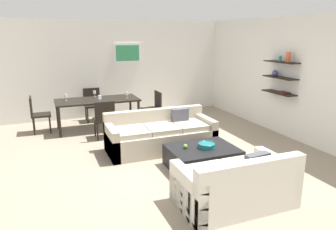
{
  "coord_description": "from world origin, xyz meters",
  "views": [
    {
      "loc": [
        -2.15,
        -5.46,
        2.31
      ],
      "look_at": [
        0.1,
        0.2,
        0.75
      ],
      "focal_mm": 33.92,
      "sensor_mm": 36.0,
      "label": 1
    }
  ],
  "objects": [
    {
      "name": "right_wall_shelf_unit",
      "position": [
        3.03,
        0.59,
        1.35
      ],
      "size": [
        0.34,
        8.2,
        2.7
      ],
      "color": "silver",
      "rests_on": "ground"
    },
    {
      "name": "ground_plane",
      "position": [
        0.0,
        0.0,
        0.0
      ],
      "size": [
        18.0,
        18.0,
        0.0
      ],
      "primitive_type": "plane",
      "color": "gray"
    },
    {
      "name": "apple_on_coffee_table",
      "position": [
        0.05,
        -0.75,
        0.42
      ],
      "size": [
        0.08,
        0.08,
        0.08
      ],
      "primitive_type": "sphere",
      "color": "#669E2D",
      "rests_on": "coffee_table"
    },
    {
      "name": "coffee_table",
      "position": [
        0.34,
        -0.82,
        0.19
      ],
      "size": [
        1.17,
        0.9,
        0.38
      ],
      "color": "black",
      "rests_on": "ground"
    },
    {
      "name": "wine_glass_head",
      "position": [
        -0.95,
        2.68,
        0.86
      ],
      "size": [
        0.07,
        0.07,
        0.15
      ],
      "color": "silver",
      "rests_on": "dining_table"
    },
    {
      "name": "back_wall_unit",
      "position": [
        0.3,
        3.53,
        1.35
      ],
      "size": [
        8.4,
        0.09,
        2.7
      ],
      "color": "silver",
      "rests_on": "ground"
    },
    {
      "name": "dining_chair_foot",
      "position": [
        -0.95,
        1.43,
        0.5
      ],
      "size": [
        0.44,
        0.44,
        0.88
      ],
      "color": "black",
      "rests_on": "ground"
    },
    {
      "name": "dining_chair_left_far",
      "position": [
        -2.35,
        2.49,
        0.5
      ],
      "size": [
        0.44,
        0.44,
        0.88
      ],
      "color": "black",
      "rests_on": "ground"
    },
    {
      "name": "decorative_bowl",
      "position": [
        0.4,
        -0.86,
        0.43
      ],
      "size": [
        0.3,
        0.3,
        0.09
      ],
      "color": "#19666B",
      "rests_on": "coffee_table"
    },
    {
      "name": "dining_chair_head",
      "position": [
        -0.95,
        3.14,
        0.5
      ],
      "size": [
        0.44,
        0.44,
        0.88
      ],
      "color": "black",
      "rests_on": "ground"
    },
    {
      "name": "dining_chair_right_near",
      "position": [
        0.45,
        2.08,
        0.5
      ],
      "size": [
        0.44,
        0.44,
        0.88
      ],
      "color": "black",
      "rests_on": "ground"
    },
    {
      "name": "loveseat_white",
      "position": [
        0.19,
        -2.1,
        0.29
      ],
      "size": [
        1.57,
        0.9,
        0.78
      ],
      "color": "silver",
      "rests_on": "ground"
    },
    {
      "name": "dining_table",
      "position": [
        -0.95,
        2.28,
        0.68
      ],
      "size": [
        1.99,
        0.9,
        0.75
      ],
      "color": "black",
      "rests_on": "ground"
    },
    {
      "name": "wine_glass_right_near",
      "position": [
        -0.23,
        2.17,
        0.86
      ],
      "size": [
        0.08,
        0.08,
        0.15
      ],
      "color": "silver",
      "rests_on": "dining_table"
    },
    {
      "name": "sofa_beige",
      "position": [
        -0.01,
        0.34,
        0.29
      ],
      "size": [
        2.16,
        0.9,
        0.78
      ],
      "color": "#B2A893",
      "rests_on": "ground"
    },
    {
      "name": "wine_glass_foot",
      "position": [
        -0.95,
        1.89,
        0.87
      ],
      "size": [
        0.08,
        0.08,
        0.17
      ],
      "color": "silver",
      "rests_on": "dining_table"
    },
    {
      "name": "wine_glass_left_far",
      "position": [
        -1.68,
        2.4,
        0.87
      ],
      "size": [
        0.07,
        0.07,
        0.16
      ],
      "color": "silver",
      "rests_on": "dining_table"
    }
  ]
}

